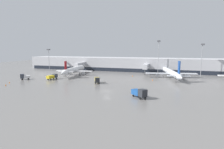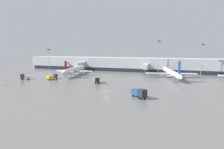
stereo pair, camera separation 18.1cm
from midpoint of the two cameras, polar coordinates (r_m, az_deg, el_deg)
name	(u,v)px [view 2 (the right image)]	position (r m, az deg, el deg)	size (l,w,h in m)	color
ground_plane	(107,91)	(62.99, -1.65, -5.42)	(320.00, 320.00, 0.00)	slate
terminal_building	(136,64)	(121.87, 7.77, 3.29)	(160.00, 27.67, 9.00)	#B2B2B7
parked_jet_0	(74,70)	(104.02, -12.20, 1.46)	(21.86, 34.69, 8.87)	white
parked_jet_1	(171,73)	(97.22, 18.84, 0.59)	(26.44, 38.50, 9.69)	silver
service_truck_0	(52,76)	(91.72, -18.85, -0.61)	(3.02, 5.99, 2.53)	gold
service_truck_1	(97,80)	(77.34, -4.81, -1.71)	(4.02, 5.65, 2.68)	gold
service_truck_2	(25,76)	(96.63, -26.51, -0.59)	(4.61, 4.27, 2.78)	silver
service_truck_3	(139,93)	(54.79, 9.00, -5.88)	(5.43, 5.30, 2.96)	#19478C
traffic_cone_0	(9,82)	(90.21, -30.43, -2.19)	(0.48, 0.48, 0.64)	orange
traffic_cone_1	(153,80)	(85.81, 13.18, -1.73)	(0.38, 0.38, 0.66)	orange
traffic_cone_2	(133,76)	(96.77, 6.79, -0.43)	(0.49, 0.49, 0.72)	orange
traffic_cone_3	(6,85)	(84.24, -31.32, -2.91)	(0.51, 0.51, 0.67)	orange
apron_light_mast_1	(202,50)	(108.63, 27.48, 6.97)	(1.80, 1.80, 17.94)	gray
apron_light_mast_3	(159,48)	(109.49, 15.07, 8.38)	(1.80, 1.80, 20.07)	gray
apron_light_mast_5	(49,53)	(132.95, -19.90, 6.59)	(1.80, 1.80, 15.03)	gray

